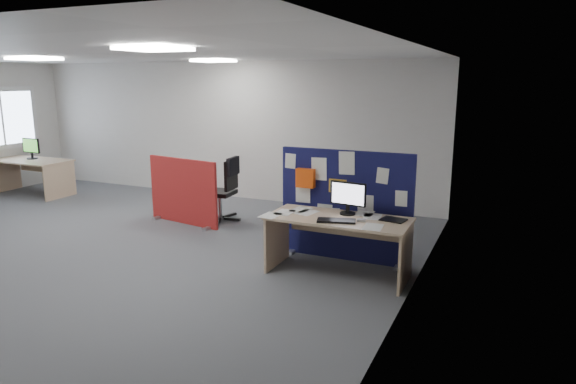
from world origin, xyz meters
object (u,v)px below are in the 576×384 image
at_px(navy_divider, 344,205).
at_px(red_divider, 183,192).
at_px(main_desk, 339,230).
at_px(monitor_main, 348,196).
at_px(office_chair, 225,185).
at_px(second_desk, 32,168).
at_px(monitor_second, 31,148).

height_order(navy_divider, red_divider, navy_divider).
relative_size(main_desk, monitor_main, 3.69).
distance_m(red_divider, office_chair, 0.71).
bearing_deg(office_chair, main_desk, -35.12).
distance_m(monitor_main, red_divider, 3.30).
bearing_deg(red_divider, office_chair, 46.01).
distance_m(red_divider, second_desk, 4.21).
xyz_separation_m(red_divider, second_desk, (-4.17, 0.55, 0.02)).
relative_size(navy_divider, monitor_main, 3.84).
bearing_deg(office_chair, second_desk, 174.15).
relative_size(monitor_main, monitor_second, 0.97).
bearing_deg(monitor_main, second_desk, 175.25).
xyz_separation_m(red_divider, monitor_second, (-4.22, 0.62, 0.43)).
distance_m(monitor_main, office_chair, 2.93).
bearing_deg(navy_divider, office_chair, 157.70).
xyz_separation_m(navy_divider, monitor_second, (-7.19, 1.19, 0.22)).
distance_m(monitor_second, office_chair, 4.81).
xyz_separation_m(second_desk, office_chair, (4.74, -0.13, 0.06)).
height_order(second_desk, monitor_second, monitor_second).
bearing_deg(main_desk, monitor_second, 166.79).
relative_size(second_desk, monitor_second, 3.53).
relative_size(main_desk, red_divider, 1.19).
relative_size(navy_divider, office_chair, 1.65).
relative_size(main_desk, second_desk, 1.02).
xyz_separation_m(navy_divider, monitor_main, (0.17, -0.38, 0.21)).
distance_m(monitor_main, second_desk, 7.47).
bearing_deg(red_divider, navy_divider, -1.23).
height_order(navy_divider, monitor_main, navy_divider).
bearing_deg(red_divider, monitor_second, -178.82).
distance_m(main_desk, monitor_second, 7.52).
bearing_deg(main_desk, office_chair, 149.11).
xyz_separation_m(main_desk, monitor_second, (-7.31, 1.72, 0.41)).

